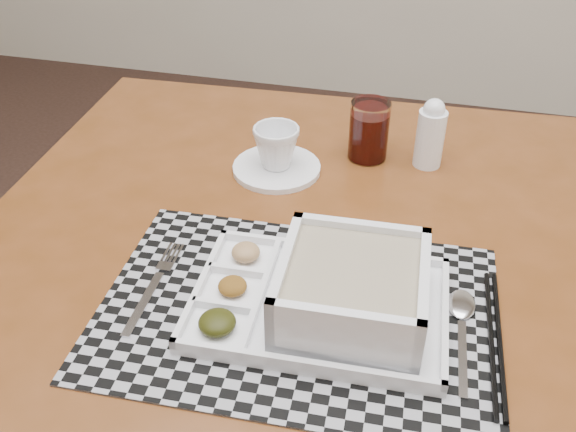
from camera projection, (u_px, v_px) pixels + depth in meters
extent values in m
cube|color=#582D10|center=(319.00, 269.00, 0.92)|extent=(1.09, 1.09, 0.04)
cylinder|color=#582D10|center=(159.00, 242.00, 1.60)|extent=(0.05, 0.05, 0.75)
cylinder|color=#582D10|center=(554.00, 295.00, 1.45)|extent=(0.05, 0.05, 0.75)
cube|color=#582D10|center=(354.00, 151.00, 1.31)|extent=(0.90, 0.07, 0.08)
cube|color=#582D10|center=(41.00, 262.00, 1.03)|extent=(0.07, 0.90, 0.08)
cube|color=#95959C|center=(298.00, 310.00, 0.82)|extent=(0.52, 0.37, 0.00)
cube|color=white|center=(319.00, 307.00, 0.82)|extent=(0.33, 0.23, 0.01)
cube|color=white|center=(332.00, 249.00, 0.89)|extent=(0.32, 0.02, 0.01)
cube|color=white|center=(304.00, 364.00, 0.73)|extent=(0.32, 0.02, 0.01)
cube|color=white|center=(201.00, 284.00, 0.84)|extent=(0.02, 0.22, 0.01)
cube|color=white|center=(445.00, 318.00, 0.78)|extent=(0.02, 0.22, 0.01)
cube|color=white|center=(262.00, 292.00, 0.82)|extent=(0.02, 0.20, 0.01)
cube|color=white|center=(222.00, 306.00, 0.80)|extent=(0.08, 0.01, 0.01)
cube|color=white|center=(237.00, 271.00, 0.86)|extent=(0.08, 0.01, 0.01)
ellipsoid|color=black|center=(217.00, 322.00, 0.77)|extent=(0.05, 0.05, 0.02)
ellipsoid|color=#502E0D|center=(232.00, 286.00, 0.83)|extent=(0.04, 0.04, 0.02)
ellipsoid|color=olive|center=(246.00, 252.00, 0.88)|extent=(0.04, 0.04, 0.02)
cube|color=white|center=(350.00, 307.00, 0.80)|extent=(0.19, 0.19, 0.01)
cube|color=white|center=(360.00, 246.00, 0.85)|extent=(0.18, 0.02, 0.08)
cube|color=white|center=(343.00, 337.00, 0.72)|extent=(0.18, 0.02, 0.08)
cube|color=white|center=(285.00, 278.00, 0.80)|extent=(0.02, 0.18, 0.08)
cube|color=white|center=(421.00, 297.00, 0.77)|extent=(0.02, 0.18, 0.08)
cube|color=gray|center=(352.00, 290.00, 0.78)|extent=(0.16, 0.16, 0.07)
cube|color=silver|center=(144.00, 303.00, 0.83)|extent=(0.02, 0.12, 0.00)
cube|color=silver|center=(165.00, 266.00, 0.89)|extent=(0.02, 0.02, 0.00)
cube|color=silver|center=(166.00, 252.00, 0.91)|extent=(0.01, 0.04, 0.00)
cube|color=silver|center=(170.00, 253.00, 0.91)|extent=(0.01, 0.04, 0.00)
cube|color=silver|center=(175.00, 253.00, 0.91)|extent=(0.01, 0.04, 0.00)
cube|color=silver|center=(179.00, 254.00, 0.91)|extent=(0.01, 0.04, 0.00)
cube|color=silver|center=(462.00, 358.00, 0.75)|extent=(0.02, 0.12, 0.00)
ellipsoid|color=silver|center=(462.00, 304.00, 0.82)|extent=(0.04, 0.06, 0.01)
cylinder|color=black|center=(491.00, 339.00, 0.77)|extent=(0.02, 0.24, 0.01)
cylinder|color=black|center=(499.00, 340.00, 0.77)|extent=(0.02, 0.24, 0.01)
cylinder|color=white|center=(277.00, 168.00, 1.09)|extent=(0.15, 0.15, 0.01)
imported|color=white|center=(276.00, 147.00, 1.07)|extent=(0.10, 0.10, 0.07)
cylinder|color=white|center=(369.00, 131.00, 1.10)|extent=(0.07, 0.07, 0.11)
cylinder|color=#3B0704|center=(368.00, 136.00, 1.11)|extent=(0.06, 0.06, 0.08)
cylinder|color=white|center=(430.00, 139.00, 1.08)|extent=(0.05, 0.05, 0.10)
sphere|color=white|center=(434.00, 109.00, 1.05)|extent=(0.04, 0.04, 0.04)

